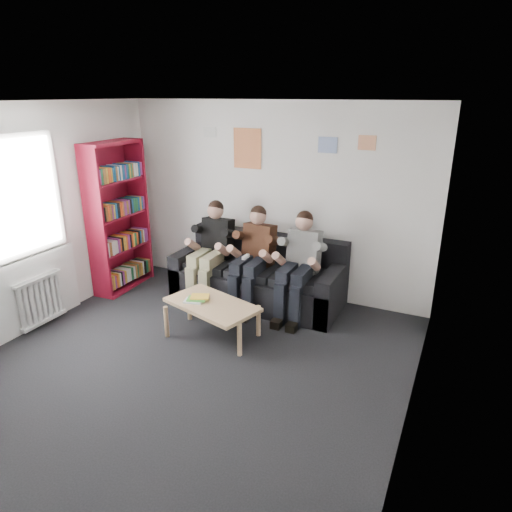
# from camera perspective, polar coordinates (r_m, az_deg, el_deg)

# --- Properties ---
(room_shell) EXTENTS (5.00, 5.00, 5.00)m
(room_shell) POSITION_cam_1_polar(r_m,az_deg,el_deg) (4.37, -10.92, 0.27)
(room_shell) COLOR black
(room_shell) RESTS_ON ground
(sofa) EXTENTS (2.34, 0.96, 0.90)m
(sofa) POSITION_cam_1_polar(r_m,az_deg,el_deg) (6.40, 0.35, -2.82)
(sofa) COLOR black
(sofa) RESTS_ON ground
(bookshelf) EXTENTS (0.32, 0.97, 2.16)m
(bookshelf) POSITION_cam_1_polar(r_m,az_deg,el_deg) (6.91, -16.78, 4.65)
(bookshelf) COLOR maroon
(bookshelf) RESTS_ON ground
(coffee_table) EXTENTS (1.10, 0.60, 0.44)m
(coffee_table) POSITION_cam_1_polar(r_m,az_deg,el_deg) (5.46, -5.53, -6.37)
(coffee_table) COLOR tan
(coffee_table) RESTS_ON ground
(game_cases) EXTENTS (0.26, 0.23, 0.05)m
(game_cases) POSITION_cam_1_polar(r_m,az_deg,el_deg) (5.51, -7.43, -5.31)
(game_cases) COLOR white
(game_cases) RESTS_ON coffee_table
(person_left) EXTENTS (0.41, 0.89, 1.38)m
(person_left) POSITION_cam_1_polar(r_m,az_deg,el_deg) (6.39, -5.74, 0.55)
(person_left) COLOR black
(person_left) RESTS_ON sofa
(person_middle) EXTENTS (0.41, 0.88, 1.38)m
(person_middle) POSITION_cam_1_polar(r_m,az_deg,el_deg) (6.09, -0.47, -0.33)
(person_middle) COLOR #512D1B
(person_middle) RESTS_ON sofa
(person_right) EXTENTS (0.41, 0.88, 1.37)m
(person_right) POSITION_cam_1_polar(r_m,az_deg,el_deg) (5.86, 5.28, -1.27)
(person_right) COLOR silver
(person_right) RESTS_ON sofa
(radiator) EXTENTS (0.10, 0.64, 0.60)m
(radiator) POSITION_cam_1_polar(r_m,az_deg,el_deg) (6.30, -25.33, -4.99)
(radiator) COLOR white
(radiator) RESTS_ON ground
(window) EXTENTS (0.05, 1.30, 2.36)m
(window) POSITION_cam_1_polar(r_m,az_deg,el_deg) (6.12, -26.69, 0.95)
(window) COLOR white
(window) RESTS_ON room_shell
(poster_large) EXTENTS (0.42, 0.01, 0.55)m
(poster_large) POSITION_cam_1_polar(r_m,az_deg,el_deg) (6.51, -1.09, 13.29)
(poster_large) COLOR gold
(poster_large) RESTS_ON room_shell
(poster_blue) EXTENTS (0.25, 0.01, 0.20)m
(poster_blue) POSITION_cam_1_polar(r_m,az_deg,el_deg) (6.07, 8.95, 13.55)
(poster_blue) COLOR #3E6FD3
(poster_blue) RESTS_ON room_shell
(poster_pink) EXTENTS (0.22, 0.01, 0.18)m
(poster_pink) POSITION_cam_1_polar(r_m,az_deg,el_deg) (5.95, 13.71, 13.59)
(poster_pink) COLOR #E14688
(poster_pink) RESTS_ON room_shell
(poster_sign) EXTENTS (0.20, 0.01, 0.14)m
(poster_sign) POSITION_cam_1_polar(r_m,az_deg,el_deg) (6.78, -5.81, 15.15)
(poster_sign) COLOR white
(poster_sign) RESTS_ON room_shell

